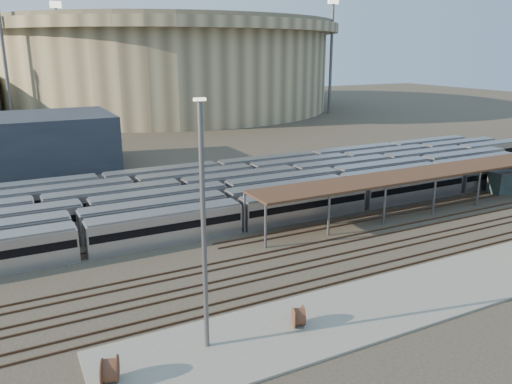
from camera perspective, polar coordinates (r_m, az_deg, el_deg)
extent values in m
plane|color=#383026|center=(59.72, 8.49, -5.38)|extent=(420.00, 420.00, 0.00)
cube|color=gray|center=(46.21, 14.30, -12.27)|extent=(50.00, 9.00, 0.20)
cube|color=#B7B7BC|center=(61.75, -1.86, -2.70)|extent=(112.00, 2.90, 3.60)
cube|color=#B7B7BC|center=(65.36, -3.50, -1.66)|extent=(112.00, 2.90, 3.60)
cube|color=#B7B7BC|center=(69.76, -3.48, -0.51)|extent=(112.00, 2.90, 3.60)
cube|color=#B7B7BC|center=(79.49, 4.39, 1.54)|extent=(112.00, 2.90, 3.60)
cube|color=#B7B7BC|center=(80.42, -0.57, 1.76)|extent=(112.00, 2.90, 3.60)
cube|color=#B7B7BC|center=(82.52, -4.36, 2.08)|extent=(112.00, 2.90, 3.60)
cylinder|color=#56565B|center=(55.88, 1.09, -3.99)|extent=(0.30, 0.30, 5.00)
cylinder|color=#56565B|center=(60.42, -1.33, -2.43)|extent=(0.30, 0.30, 5.00)
cylinder|color=#56565B|center=(60.18, 8.31, -2.67)|extent=(0.30, 0.30, 5.00)
cylinder|color=#56565B|center=(64.42, 5.56, -1.32)|extent=(0.30, 0.30, 5.00)
cylinder|color=#56565B|center=(65.33, 14.48, -1.52)|extent=(0.30, 0.30, 5.00)
cylinder|color=#56565B|center=(69.26, 11.55, -0.34)|extent=(0.30, 0.30, 5.00)
cylinder|color=#56565B|center=(71.14, 19.68, -0.53)|extent=(0.30, 0.30, 5.00)
cylinder|color=#56565B|center=(74.76, 16.71, 0.51)|extent=(0.30, 0.30, 5.00)
cylinder|color=#56565B|center=(77.46, 24.07, 0.31)|extent=(0.30, 0.30, 5.00)
cylinder|color=#56565B|center=(80.81, 21.14, 1.24)|extent=(0.30, 0.30, 5.00)
cylinder|color=#56565B|center=(87.27, 24.93, 1.85)|extent=(0.30, 0.30, 5.00)
cube|color=#361D16|center=(75.33, 20.65, 2.35)|extent=(60.00, 6.00, 0.30)
cube|color=#4C3323|center=(58.38, 9.49, -5.85)|extent=(170.00, 0.12, 0.18)
cube|color=#4C3323|center=(59.50, 8.63, -5.38)|extent=(170.00, 0.12, 0.18)
cube|color=#4C3323|center=(55.49, 11.94, -7.17)|extent=(170.00, 0.12, 0.18)
cube|color=#4C3323|center=(56.56, 10.99, -6.66)|extent=(170.00, 0.12, 0.18)
cube|color=#4C3323|center=(52.74, 14.68, -8.63)|extent=(170.00, 0.12, 0.18)
cube|color=#4C3323|center=(53.75, 13.62, -8.07)|extent=(170.00, 0.12, 0.18)
cylinder|color=tan|center=(193.94, -9.98, 13.54)|extent=(116.00, 116.00, 28.00)
cylinder|color=tan|center=(193.95, -10.21, 18.11)|extent=(124.00, 124.00, 3.00)
cylinder|color=#665D48|center=(194.06, -10.24, 18.77)|extent=(120.00, 120.00, 1.50)
cylinder|color=#56565B|center=(155.03, -26.76, 13.03)|extent=(1.00, 1.00, 36.00)
cylinder|color=#56565B|center=(177.77, 8.56, 14.68)|extent=(1.00, 1.00, 36.00)
cube|color=#FFF2CC|center=(178.42, 8.83, 20.85)|extent=(4.00, 0.60, 2.40)
cylinder|color=#56565B|center=(206.26, -21.37, 13.96)|extent=(1.00, 1.00, 36.00)
cube|color=#FFF2CC|center=(206.82, -21.94, 19.26)|extent=(4.00, 0.60, 2.40)
cylinder|color=brown|center=(36.44, -16.36, -18.95)|extent=(1.51, 2.04, 1.82)
cylinder|color=brown|center=(41.27, 4.88, -13.98)|extent=(1.39, 1.84, 1.64)
cylinder|color=#56565B|center=(35.20, -6.00, -4.57)|extent=(0.36, 0.36, 18.17)
cube|color=#FFF2CC|center=(33.12, -6.46, 10.48)|extent=(0.81, 0.34, 0.20)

